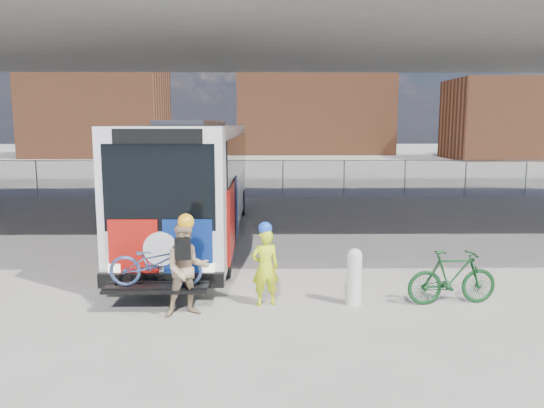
{
  "coord_description": "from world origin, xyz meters",
  "views": [
    {
      "loc": [
        0.11,
        -13.82,
        3.61
      ],
      "look_at": [
        0.29,
        -0.64,
        1.6
      ],
      "focal_mm": 35.0,
      "sensor_mm": 36.0,
      "label": 1
    }
  ],
  "objects_px": {
    "cyclist_tan": "(187,268)",
    "bus": "(197,172)",
    "cyclist_hivis": "(265,265)",
    "bollard": "(354,275)",
    "bike_parked": "(452,277)"
  },
  "relations": [
    {
      "from": "cyclist_tan",
      "to": "bus",
      "type": "bearing_deg",
      "value": 78.01
    },
    {
      "from": "bus",
      "to": "cyclist_hivis",
      "type": "bearing_deg",
      "value": -71.46
    },
    {
      "from": "bus",
      "to": "cyclist_tan",
      "type": "xyz_separation_m",
      "value": [
        0.64,
        -6.87,
        -1.18
      ]
    },
    {
      "from": "bollard",
      "to": "cyclist_tan",
      "type": "height_order",
      "value": "cyclist_tan"
    },
    {
      "from": "cyclist_hivis",
      "to": "bike_parked",
      "type": "distance_m",
      "value": 3.76
    },
    {
      "from": "bike_parked",
      "to": "cyclist_tan",
      "type": "bearing_deg",
      "value": 90.2
    },
    {
      "from": "cyclist_tan",
      "to": "bike_parked",
      "type": "bearing_deg",
      "value": -11.38
    },
    {
      "from": "cyclist_tan",
      "to": "bollard",
      "type": "bearing_deg",
      "value": -7.8
    },
    {
      "from": "cyclist_hivis",
      "to": "bus",
      "type": "bearing_deg",
      "value": -86.26
    },
    {
      "from": "bus",
      "to": "cyclist_hivis",
      "type": "distance_m",
      "value": 6.79
    },
    {
      "from": "bollard",
      "to": "bus",
      "type": "bearing_deg",
      "value": 121.67
    },
    {
      "from": "cyclist_tan",
      "to": "bike_parked",
      "type": "xyz_separation_m",
      "value": [
        5.23,
        0.55,
        -0.37
      ]
    },
    {
      "from": "cyclist_hivis",
      "to": "cyclist_tan",
      "type": "bearing_deg",
      "value": 5.58
    },
    {
      "from": "cyclist_hivis",
      "to": "bike_parked",
      "type": "xyz_separation_m",
      "value": [
        3.75,
        0.0,
        -0.26
      ]
    },
    {
      "from": "cyclist_tan",
      "to": "bike_parked",
      "type": "distance_m",
      "value": 5.27
    }
  ]
}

